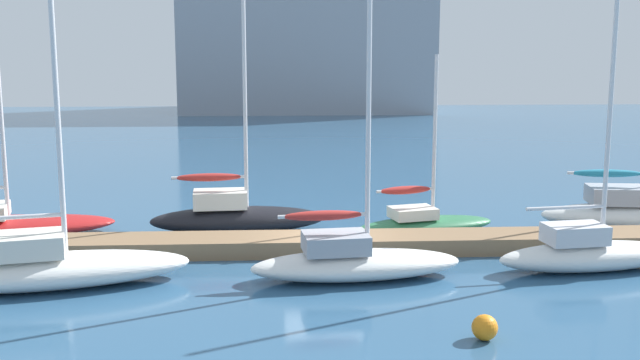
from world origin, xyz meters
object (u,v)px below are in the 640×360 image
Objects in this scene: sailboat_2 at (236,214)px; sailboat_4 at (424,221)px; sailboat_1 at (49,265)px; harbor_building_distant at (306,31)px; sailboat_6 at (632,211)px; sailboat_3 at (353,259)px; sailboat_5 at (590,250)px; mooring_buoy_orange at (485,328)px.

sailboat_4 is at bearing -8.86° from sailboat_2.
sailboat_1 is 0.50× the size of harbor_building_distant.
sailboat_4 is 0.65× the size of sailboat_6.
sailboat_2 reaches higher than sailboat_3.
sailboat_1 reaches higher than sailboat_5.
harbor_building_distant reaches higher than sailboat_2.
sailboat_5 is at bearing -30.50° from sailboat_2.
sailboat_1 reaches higher than mooring_buoy_orange.
harbor_building_distant is at bearing 91.61° from mooring_buoy_orange.
sailboat_4 is 10.55× the size of mooring_buoy_orange.
sailboat_5 is at bearing -118.26° from sailboat_6.
sailboat_4 is at bearing 53.92° from sailboat_3.
sailboat_2 is 52.38m from harbor_building_distant.
sailboat_3 is (3.63, -5.73, -0.09)m from sailboat_2.
sailboat_2 is 1.04× the size of sailboat_5.
harbor_building_distant is (9.15, 57.75, 7.30)m from sailboat_1.
sailboat_5 is 1.03× the size of sailboat_6.
mooring_buoy_orange is (-4.52, -5.19, -0.31)m from sailboat_5.
sailboat_2 is 1.07× the size of sailboat_6.
harbor_building_distant is at bearing 83.17° from sailboat_3.
harbor_building_distant is (4.39, 51.69, 7.29)m from sailboat_2.
sailboat_5 reaches higher than sailboat_4.
sailboat_3 is at bearing 117.88° from mooring_buoy_orange.
sailboat_1 is 19.88m from sailboat_6.
sailboat_1 is at bearing -168.06° from sailboat_4.
sailboat_2 is 0.43× the size of harbor_building_distant.
sailboat_5 is 57.78m from harbor_building_distant.
sailboat_6 is (19.01, 5.81, -0.00)m from sailboat_1.
sailboat_3 is 0.90× the size of sailboat_6.
sailboat_1 is 1.27× the size of sailboat_6.
harbor_building_distant reaches higher than sailboat_3.
sailboat_6 is at bearing 4.22° from sailboat_1.
sailboat_2 is at bearing 39.11° from sailboat_1.
sailboat_1 is at bearing 175.51° from sailboat_5.
sailboat_4 is at bearing -87.55° from harbor_building_distant.
harbor_building_distant is at bearing 88.86° from sailboat_5.
sailboat_1 reaches higher than sailboat_3.
sailboat_5 is 6.89m from mooring_buoy_orange.
sailboat_4 is at bearing 13.11° from sailboat_1.
harbor_building_distant is (0.76, 57.41, 7.37)m from sailboat_3.
mooring_buoy_orange is (2.51, -4.74, -0.28)m from sailboat_3.
sailboat_6 reaches higher than mooring_buoy_orange.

